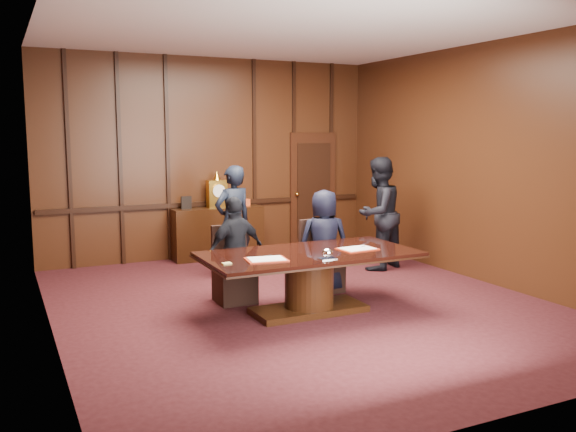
% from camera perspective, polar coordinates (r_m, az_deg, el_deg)
% --- Properties ---
extents(room, '(7.00, 7.04, 3.50)m').
position_cam_1_polar(room, '(7.81, 1.26, 4.30)').
color(room, black).
rests_on(room, ground).
extents(sideboard, '(1.60, 0.45, 1.54)m').
position_cam_1_polar(sideboard, '(10.79, -6.60, -1.38)').
color(sideboard, black).
rests_on(sideboard, ground).
extents(conference_table, '(2.62, 1.32, 0.76)m').
position_cam_1_polar(conference_table, '(7.47, 1.99, -5.28)').
color(conference_table, black).
rests_on(conference_table, ground).
extents(folder_left, '(0.50, 0.40, 0.02)m').
position_cam_1_polar(folder_left, '(6.97, -2.03, -4.07)').
color(folder_left, '#AF2810').
rests_on(folder_left, conference_table).
extents(folder_right, '(0.48, 0.37, 0.02)m').
position_cam_1_polar(folder_right, '(7.63, 6.49, -3.07)').
color(folder_right, '#AF2810').
rests_on(folder_right, conference_table).
extents(inkstand, '(0.20, 0.14, 0.12)m').
position_cam_1_polar(inkstand, '(7.02, 3.70, -3.60)').
color(inkstand, white).
rests_on(inkstand, conference_table).
extents(notepad, '(0.10, 0.08, 0.01)m').
position_cam_1_polar(notepad, '(6.79, -5.76, -4.43)').
color(notepad, '#D4C167').
rests_on(notepad, conference_table).
extents(chair_left, '(0.49, 0.49, 0.99)m').
position_cam_1_polar(chair_left, '(8.05, -5.07, -5.94)').
color(chair_left, black).
rests_on(chair_left, ground).
extents(chair_right, '(0.52, 0.52, 0.99)m').
position_cam_1_polar(chair_right, '(8.57, 3.10, -5.06)').
color(chair_right, black).
rests_on(chair_right, ground).
extents(signatory_left, '(0.88, 0.53, 1.39)m').
position_cam_1_polar(signatory_left, '(7.89, -4.91, -3.21)').
color(signatory_left, black).
rests_on(signatory_left, ground).
extents(signatory_right, '(0.80, 0.63, 1.43)m').
position_cam_1_polar(signatory_right, '(8.42, 3.39, -2.36)').
color(signatory_right, black).
rests_on(signatory_right, ground).
extents(witness_left, '(0.70, 0.53, 1.71)m').
position_cam_1_polar(witness_left, '(9.33, -5.16, -0.51)').
color(witness_left, black).
rests_on(witness_left, ground).
extents(witness_right, '(1.07, 0.96, 1.82)m').
position_cam_1_polar(witness_right, '(9.91, 8.45, 0.23)').
color(witness_right, black).
rests_on(witness_right, ground).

